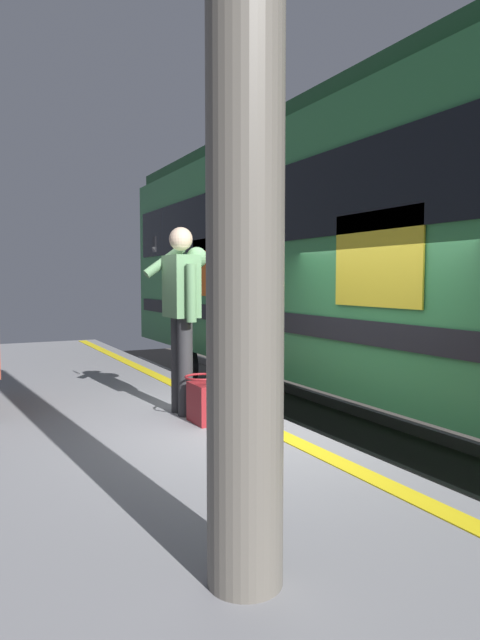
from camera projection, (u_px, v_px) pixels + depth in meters
name	position (u px, v px, depth m)	size (l,w,h in m)	color
ground_plane	(285.00, 518.00, 5.13)	(25.07, 25.07, 0.00)	#4C4742
safety_line	(257.00, 423.00, 4.93)	(15.05, 0.16, 0.01)	yellow
track_rail_near	(418.00, 480.00, 5.87)	(19.96, 0.08, 0.16)	slate
train_carriage	(360.00, 246.00, 7.68)	(11.24, 2.82, 4.22)	#2D723F
passenger	(182.00, 304.00, 5.23)	(0.57, 0.55, 1.76)	#262628
handbag	(202.00, 401.00, 4.94)	(0.35, 0.32, 0.42)	maroon
station_column	(245.00, 113.00, 2.20)	(0.32, 0.32, 3.86)	#59544C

